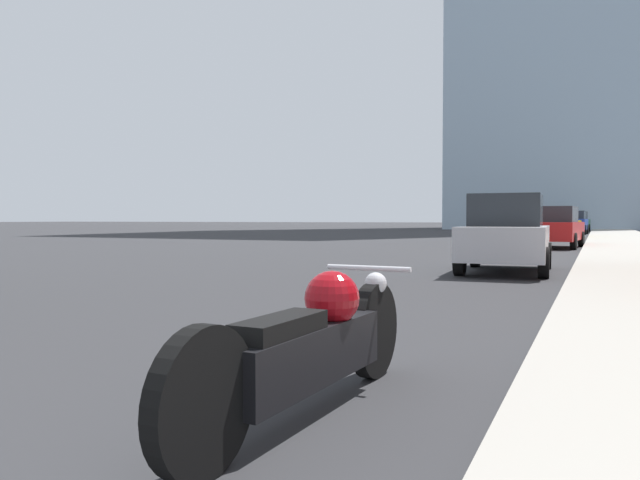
% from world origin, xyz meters
% --- Properties ---
extents(sidewalk, '(3.48, 240.00, 0.15)m').
position_xyz_m(sidewalk, '(5.84, 40.00, 0.07)').
color(sidewalk, '#9E998E').
rests_on(sidewalk, ground_plane).
extents(motorcycle, '(0.62, 2.64, 0.82)m').
position_xyz_m(motorcycle, '(3.05, 4.55, 0.41)').
color(motorcycle, black).
rests_on(motorcycle, ground_plane).
extents(parked_car_silver, '(1.92, 3.96, 1.65)m').
position_xyz_m(parked_car_silver, '(2.78, 15.00, 0.81)').
color(parked_car_silver, '#BCBCC1').
rests_on(parked_car_silver, ground_plane).
extents(parked_car_red, '(2.12, 4.45, 1.62)m').
position_xyz_m(parked_car_red, '(3.03, 27.22, 0.81)').
color(parked_car_red, red).
rests_on(parked_car_red, ground_plane).
extents(parked_car_yellow, '(2.03, 3.94, 1.81)m').
position_xyz_m(parked_car_yellow, '(2.81, 39.33, 0.87)').
color(parked_car_yellow, gold).
rests_on(parked_car_yellow, ground_plane).
extents(parked_car_blue, '(1.95, 3.98, 1.73)m').
position_xyz_m(parked_car_blue, '(3.00, 51.10, 0.88)').
color(parked_car_blue, '#1E3899').
rests_on(parked_car_blue, ground_plane).
extents(parked_car_green, '(2.17, 4.18, 1.80)m').
position_xyz_m(parked_car_green, '(2.91, 62.01, 0.89)').
color(parked_car_green, '#1E6B33').
rests_on(parked_car_green, ground_plane).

